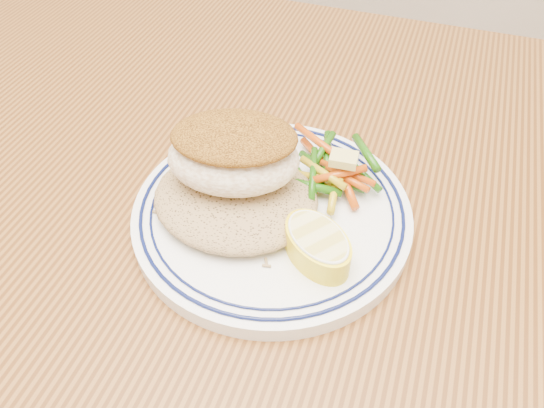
{
  "coord_description": "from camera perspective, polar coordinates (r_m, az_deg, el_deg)",
  "views": [
    {
      "loc": [
        0.13,
        -0.28,
        1.1
      ],
      "look_at": [
        0.02,
        0.02,
        0.77
      ],
      "focal_mm": 35.0,
      "sensor_mm": 36.0,
      "label": 1
    }
  ],
  "objects": [
    {
      "name": "plate",
      "position": [
        0.47,
        0.0,
        -0.9
      ],
      "size": [
        0.25,
        0.25,
        0.02
      ],
      "color": "white",
      "rests_on": "dining_table"
    },
    {
      "name": "lemon_wedge",
      "position": [
        0.42,
        4.9,
        -4.38
      ],
      "size": [
        0.09,
        0.09,
        0.03
      ],
      "color": "yellow",
      "rests_on": "plate"
    },
    {
      "name": "vegetable_pile",
      "position": [
        0.48,
        6.02,
        3.6
      ],
      "size": [
        0.1,
        0.1,
        0.03
      ],
      "color": "#B39613",
      "rests_on": "plate"
    },
    {
      "name": "butter_pat",
      "position": [
        0.47,
        7.72,
        4.82
      ],
      "size": [
        0.03,
        0.02,
        0.01
      ],
      "primitive_type": "cube",
      "rotation": [
        0.0,
        0.0,
        0.07
      ],
      "color": "#D7C969",
      "rests_on": "vegetable_pile"
    },
    {
      "name": "rice_pilaf",
      "position": [
        0.46,
        -3.95,
        0.96
      ],
      "size": [
        0.14,
        0.13,
        0.03
      ],
      "primitive_type": "ellipsoid",
      "color": "olive",
      "rests_on": "plate"
    },
    {
      "name": "dining_table",
      "position": [
        0.54,
        -3.29,
        -9.72
      ],
      "size": [
        1.5,
        0.9,
        0.75
      ],
      "color": "#522C10",
      "rests_on": "ground"
    },
    {
      "name": "fish_fillet",
      "position": [
        0.44,
        -4.16,
        5.51
      ],
      "size": [
        0.13,
        0.1,
        0.06
      ],
      "color": "white",
      "rests_on": "rice_pilaf"
    }
  ]
}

